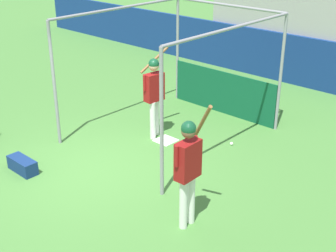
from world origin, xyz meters
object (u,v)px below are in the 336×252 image
object	(u,v)px
player_batter	(154,90)
baseball	(232,144)
player_waiting	(188,164)
equipment_bag	(23,165)

from	to	relation	value
player_batter	baseball	bearing A→B (deg)	-56.98
player_batter	player_waiting	distance (m)	3.49
equipment_bag	player_batter	bearing A→B (deg)	75.52
player_waiting	equipment_bag	size ratio (longest dim) A/B	2.99
equipment_bag	baseball	world-z (taller)	equipment_bag
player_waiting	baseball	xyz separation A→B (m)	(-1.20, 2.91, -1.09)
player_waiting	equipment_bag	xyz separation A→B (m)	(-3.55, -0.88, -0.99)
equipment_bag	baseball	distance (m)	4.47
equipment_bag	baseball	xyz separation A→B (m)	(2.36, 3.79, -0.10)
baseball	equipment_bag	bearing A→B (deg)	-121.87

